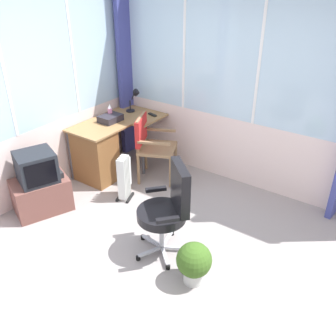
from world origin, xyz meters
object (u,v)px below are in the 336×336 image
object	(u,v)px
potted_plant	(194,262)
wooden_armchair	(148,139)
desk	(98,152)
tv_remote	(152,115)
spray_bottle	(110,112)
space_heater	(125,177)
paper_tray	(110,118)
tv_on_stand	(40,185)
desk_lamp	(136,97)
office_chair	(169,205)

from	to	relation	value
potted_plant	wooden_armchair	bearing A→B (deg)	49.39
desk	tv_remote	xyz separation A→B (m)	(0.82, -0.33, 0.36)
tv_remote	spray_bottle	world-z (taller)	spray_bottle
space_heater	paper_tray	bearing A→B (deg)	52.98
spray_bottle	paper_tray	size ratio (longest dim) A/B	0.72
desk	tv_on_stand	world-z (taller)	tv_on_stand
tv_on_stand	space_heater	bearing A→B (deg)	-38.96
desk_lamp	tv_remote	xyz separation A→B (m)	(-0.02, -0.31, -0.20)
desk	desk_lamp	world-z (taller)	desk_lamp
tv_on_stand	space_heater	xyz separation A→B (m)	(0.79, -0.64, -0.04)
potted_plant	office_chair	bearing A→B (deg)	61.90
wooden_armchair	desk_lamp	bearing A→B (deg)	52.10
space_heater	spray_bottle	bearing A→B (deg)	52.01
desk_lamp	wooden_armchair	bearing A→B (deg)	-127.90
desk_lamp	space_heater	distance (m)	1.36
paper_tray	space_heater	xyz separation A→B (m)	(-0.48, -0.64, -0.49)
paper_tray	tv_on_stand	xyz separation A→B (m)	(-1.27, -0.00, -0.45)
desk	office_chair	distance (m)	1.81
spray_bottle	tv_on_stand	world-z (taller)	spray_bottle
tv_remote	office_chair	bearing A→B (deg)	-124.28
desk	paper_tray	world-z (taller)	paper_tray
tv_on_stand	potted_plant	world-z (taller)	tv_on_stand
paper_tray	potted_plant	world-z (taller)	paper_tray
wooden_armchair	spray_bottle	bearing A→B (deg)	94.20
desk_lamp	tv_on_stand	xyz separation A→B (m)	(-1.81, 0.02, -0.62)
tv_remote	space_heater	xyz separation A→B (m)	(-1.00, -0.30, -0.46)
wooden_armchair	potted_plant	bearing A→B (deg)	-130.61
potted_plant	desk	bearing A→B (deg)	66.60
tv_on_stand	wooden_armchair	bearing A→B (deg)	-22.33
desk	office_chair	bearing A→B (deg)	-112.08
tv_remote	space_heater	world-z (taller)	tv_remote
paper_tray	spray_bottle	bearing A→B (deg)	43.28
desk_lamp	tv_on_stand	distance (m)	1.91
tv_on_stand	desk_lamp	bearing A→B (deg)	-0.67
desk	space_heater	bearing A→B (deg)	-105.39
wooden_armchair	tv_on_stand	world-z (taller)	wooden_armchair
desk	tv_on_stand	xyz separation A→B (m)	(-0.96, 0.01, -0.06)
wooden_armchair	desk	bearing A→B (deg)	126.73
tv_remote	paper_tray	world-z (taller)	paper_tray
paper_tray	space_heater	bearing A→B (deg)	-127.02
desk_lamp	tv_remote	distance (m)	0.37
tv_remote	office_chair	size ratio (longest dim) A/B	0.15
tv_remote	potted_plant	size ratio (longest dim) A/B	0.35
office_chair	tv_on_stand	distance (m)	1.72
space_heater	wooden_armchair	bearing A→B (deg)	6.82
tv_remote	wooden_armchair	distance (m)	0.50
spray_bottle	wooden_armchair	bearing A→B (deg)	-85.80
office_chair	tv_on_stand	bearing A→B (deg)	99.66
desk_lamp	office_chair	distance (m)	2.28
desk	spray_bottle	xyz separation A→B (m)	(0.37, 0.07, 0.45)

